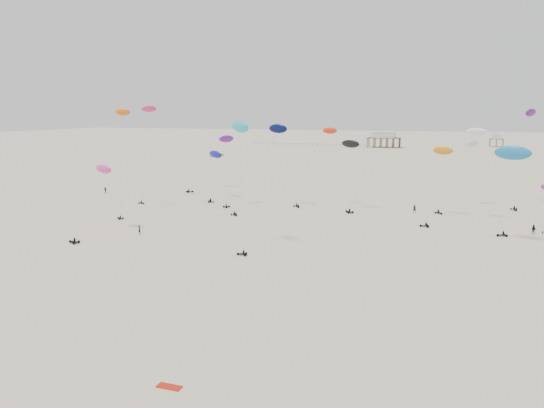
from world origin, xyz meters
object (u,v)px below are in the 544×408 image
(spectator_0, at_px, (140,234))
(rig_9, at_px, (122,133))
(pavilion_small, at_px, (497,141))
(rig_4, at_px, (465,158))
(pavilion_main, at_px, (384,141))
(rig_0, at_px, (317,159))

(spectator_0, bearing_deg, rig_9, -11.30)
(pavilion_small, distance_m, rig_4, 246.37)
(spectator_0, bearing_deg, pavilion_small, -66.82)
(pavilion_small, bearing_deg, rig_4, -96.24)
(pavilion_small, bearing_deg, pavilion_main, -156.80)
(rig_0, height_order, rig_9, rig_9)
(pavilion_small, height_order, rig_4, rig_4)
(rig_4, xyz_separation_m, rig_9, (-76.05, -28.59, 6.22))
(pavilion_main, distance_m, spectator_0, 264.09)
(pavilion_small, height_order, spectator_0, pavilion_small)
(rig_0, bearing_deg, pavilion_main, -126.30)
(rig_4, height_order, rig_9, rig_9)
(pavilion_main, height_order, rig_0, rig_0)
(rig_0, distance_m, spectator_0, 48.13)
(rig_0, relative_size, spectator_0, 9.89)
(rig_9, distance_m, spectator_0, 31.82)
(rig_9, bearing_deg, rig_4, -48.83)
(pavilion_small, relative_size, rig_0, 0.46)
(pavilion_main, height_order, rig_4, rig_4)
(rig_4, bearing_deg, rig_9, -23.41)
(pavilion_small, height_order, rig_0, rig_0)
(rig_0, distance_m, rig_9, 46.53)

